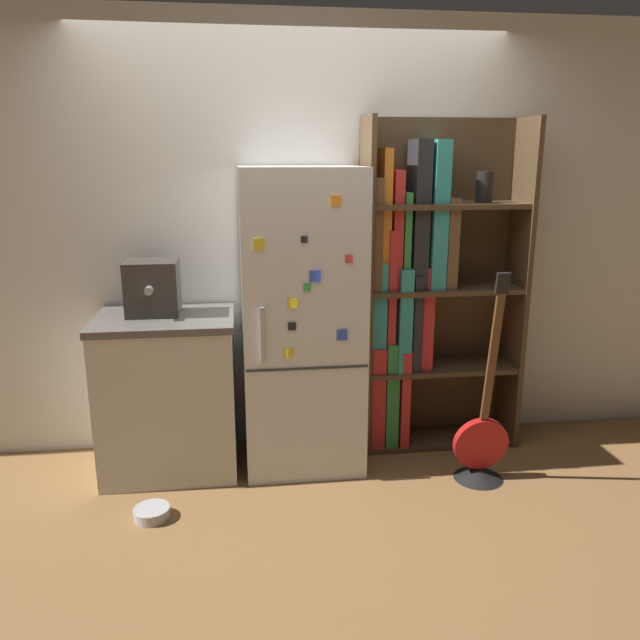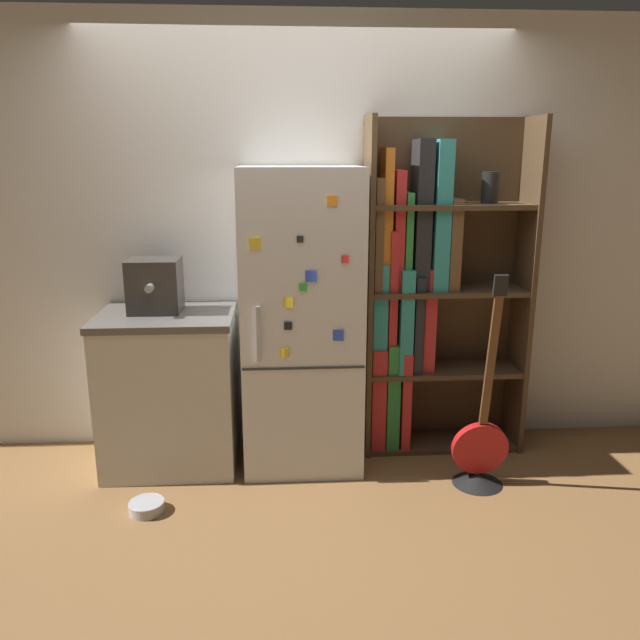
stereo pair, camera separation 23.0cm
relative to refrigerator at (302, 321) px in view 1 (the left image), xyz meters
The scene contains 8 objects.
ground_plane 0.88m from the refrigerator, 89.98° to the right, with size 16.00×16.00×0.00m, color olive.
wall_back 0.54m from the refrigerator, 89.99° to the left, with size 8.00×0.05×2.60m.
refrigerator is the anchor object (origin of this frame).
bookshelf 0.76m from the refrigerator, 12.30° to the left, with size 0.98×0.35×2.02m.
kitchen_counter 0.88m from the refrigerator, behind, with size 0.77×0.62×0.93m.
espresso_machine 0.86m from the refrigerator, behind, with size 0.29×0.31×0.30m.
guitar 1.26m from the refrigerator, 21.70° to the right, with size 0.31×0.29×1.23m.
pet_bowl 1.30m from the refrigerator, 146.14° to the right, with size 0.19×0.19×0.06m.
Camera 1 is at (-0.35, -3.32, 1.79)m, focal length 35.00 mm.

